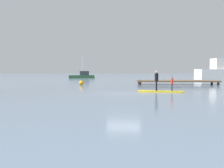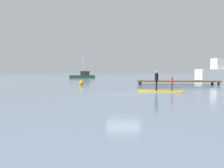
{
  "view_description": "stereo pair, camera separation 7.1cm",
  "coord_description": "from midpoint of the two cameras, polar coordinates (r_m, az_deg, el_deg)",
  "views": [
    {
      "loc": [
        0.07,
        -18.67,
        1.74
      ],
      "look_at": [
        -0.96,
        2.07,
        0.6
      ],
      "focal_mm": 40.76,
      "sensor_mm": 36.0,
      "label": 1
    },
    {
      "loc": [
        0.14,
        -18.66,
        1.74
      ],
      "look_at": [
        -0.96,
        2.07,
        0.6
      ],
      "focal_mm": 40.76,
      "sensor_mm": 36.0,
      "label": 2
    }
  ],
  "objects": [
    {
      "name": "mooring_buoy_near",
      "position": [
        29.72,
        -6.77,
        0.27
      ],
      "size": [
        0.53,
        0.53,
        0.53
      ],
      "primitive_type": "sphere",
      "color": "orange",
      "rests_on": "ground"
    },
    {
      "name": "paddler_child_solo",
      "position": [
        20.53,
        13.4,
        0.22
      ],
      "size": [
        0.22,
        0.39,
        1.19
      ],
      "color": "#19194C",
      "rests_on": "paddleboard_near"
    },
    {
      "name": "floating_dock",
      "position": [
        31.67,
        14.51,
        0.65
      ],
      "size": [
        9.62,
        2.77,
        0.52
      ],
      "color": "brown",
      "rests_on": "ground"
    },
    {
      "name": "paddler_adult",
      "position": [
        20.51,
        10.05,
        1.04
      ],
      "size": [
        0.32,
        0.5,
        1.58
      ],
      "color": "black",
      "rests_on": "paddleboard_near"
    },
    {
      "name": "fishing_boat_green_midground",
      "position": [
        54.66,
        -6.53,
        1.86
      ],
      "size": [
        5.56,
        2.65,
        4.93
      ],
      "color": "#2D5638",
      "rests_on": "ground"
    },
    {
      "name": "paddleboard_near",
      "position": [
        20.56,
        10.95,
        -1.63
      ],
      "size": [
        3.66,
        1.21,
        0.1
      ],
      "color": "gold",
      "rests_on": "ground"
    },
    {
      "name": "ground_plane",
      "position": [
        18.74,
        2.72,
        -2.19
      ],
      "size": [
        240.0,
        240.0,
        0.0
      ],
      "primitive_type": "plane",
      "color": "slate"
    }
  ]
}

